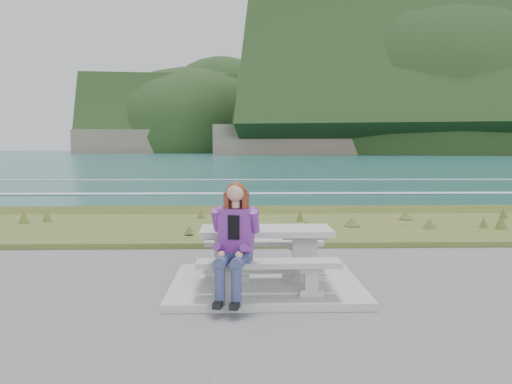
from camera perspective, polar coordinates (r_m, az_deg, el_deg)
concrete_slab at (r=7.08m, az=1.14°, el=-10.53°), size 2.60×2.10×0.10m
picnic_table at (r=6.94m, az=1.15°, el=-5.49°), size 1.80×0.75×0.75m
bench_landward at (r=6.30m, az=1.45°, el=-8.73°), size 1.80×0.35×0.45m
bench_seaward at (r=7.67m, az=0.90°, el=-6.25°), size 1.80×0.35×0.45m
grass_verge at (r=11.98m, az=0.03°, el=-4.35°), size 160.00×4.50×0.22m
shore_drop at (r=14.84m, az=-0.28°, el=-2.53°), size 160.00×0.80×2.20m
ocean at (r=32.12m, az=-0.94°, el=-1.59°), size 1600.00×1600.00×0.09m
headland_range at (r=447.86m, az=23.80°, el=5.60°), size 729.83×363.95×193.67m
seated_woman at (r=6.12m, az=-2.61°, el=-7.42°), size 0.54×0.78×1.44m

